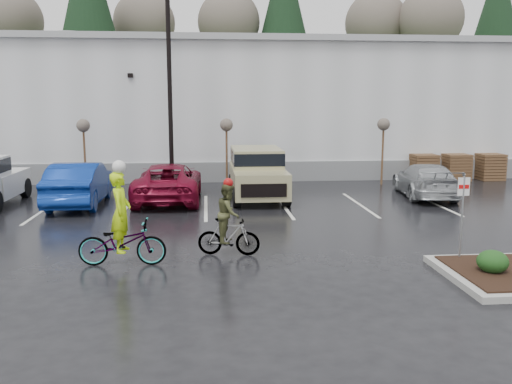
{
  "coord_description": "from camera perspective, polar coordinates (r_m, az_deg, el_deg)",
  "views": [
    {
      "loc": [
        -2.44,
        -12.31,
        4.03
      ],
      "look_at": [
        -0.97,
        3.7,
        1.3
      ],
      "focal_mm": 38.0,
      "sensor_mm": 36.0,
      "label": 1
    }
  ],
  "objects": [
    {
      "name": "ground",
      "position": [
        13.18,
        5.75,
        -8.21
      ],
      "size": [
        120.0,
        120.0,
        0.0
      ],
      "primitive_type": "plane",
      "color": "black",
      "rests_on": "ground"
    },
    {
      "name": "warehouse",
      "position": [
        34.39,
        -1.19,
        8.99
      ],
      "size": [
        60.5,
        15.5,
        7.2
      ],
      "color": "silver",
      "rests_on": "ground"
    },
    {
      "name": "wooded_ridge",
      "position": [
        57.37,
        -2.84,
        8.59
      ],
      "size": [
        80.0,
        25.0,
        6.0
      ],
      "primitive_type": "cube",
      "color": "#27411B",
      "rests_on": "ground"
    },
    {
      "name": "lamppost",
      "position": [
        24.42,
        -9.14,
        13.4
      ],
      "size": [
        0.5,
        1.0,
        9.22
      ],
      "color": "black",
      "rests_on": "ground"
    },
    {
      "name": "sapling_west",
      "position": [
        25.95,
        -17.71,
        6.3
      ],
      "size": [
        0.6,
        0.6,
        3.2
      ],
      "color": "#492E1D",
      "rests_on": "ground"
    },
    {
      "name": "sapling_mid",
      "position": [
        25.36,
        -3.13,
        6.67
      ],
      "size": [
        0.6,
        0.6,
        3.2
      ],
      "color": "#492E1D",
      "rests_on": "ground"
    },
    {
      "name": "sapling_east",
      "position": [
        26.72,
        13.27,
        6.58
      ],
      "size": [
        0.6,
        0.6,
        3.2
      ],
      "color": "#492E1D",
      "rests_on": "ground"
    },
    {
      "name": "pallet_stack_a",
      "position": [
        28.69,
        17.23,
        2.48
      ],
      "size": [
        1.2,
        1.2,
        1.35
      ],
      "primitive_type": "cube",
      "color": "#492E1D",
      "rests_on": "ground"
    },
    {
      "name": "pallet_stack_b",
      "position": [
        29.38,
        20.3,
        2.48
      ],
      "size": [
        1.2,
        1.2,
        1.35
      ],
      "primitive_type": "cube",
      "color": "#492E1D",
      "rests_on": "ground"
    },
    {
      "name": "pallet_stack_c",
      "position": [
        30.2,
        23.39,
        2.46
      ],
      "size": [
        1.2,
        1.2,
        1.35
      ],
      "primitive_type": "cube",
      "color": "#492E1D",
      "rests_on": "ground"
    },
    {
      "name": "shrub_a",
      "position": [
        13.51,
        23.64,
        -6.72
      ],
      "size": [
        0.7,
        0.7,
        0.52
      ],
      "primitive_type": "ellipsoid",
      "color": "#173311",
      "rests_on": "curb_island"
    },
    {
      "name": "fire_lane_sign",
      "position": [
        14.23,
        20.9,
        -1.64
      ],
      "size": [
        0.3,
        0.05,
        2.2
      ],
      "color": "gray",
      "rests_on": "ground"
    },
    {
      "name": "car_blue",
      "position": [
        22.1,
        -18.07,
        0.85
      ],
      "size": [
        1.83,
        5.12,
        1.68
      ],
      "primitive_type": "imported",
      "rotation": [
        0.0,
        0.0,
        3.15
      ],
      "color": "navy",
      "rests_on": "ground"
    },
    {
      "name": "car_red",
      "position": [
        22.17,
        -9.21,
        1.03
      ],
      "size": [
        2.6,
        5.53,
        1.53
      ],
      "primitive_type": "imported",
      "rotation": [
        0.0,
        0.0,
        3.13
      ],
      "color": "maroon",
      "rests_on": "ground"
    },
    {
      "name": "suv_tan",
      "position": [
        22.36,
        0.15,
        1.92
      ],
      "size": [
        2.2,
        5.1,
        2.06
      ],
      "primitive_type": null,
      "color": "tan",
      "rests_on": "ground"
    },
    {
      "name": "car_far_silver",
      "position": [
        23.89,
        17.38,
        1.19
      ],
      "size": [
        2.61,
        5.08,
        1.41
      ],
      "primitive_type": "imported",
      "rotation": [
        0.0,
        0.0,
        3.01
      ],
      "color": "#A9ADB1",
      "rests_on": "ground"
    },
    {
      "name": "cyclist_hivis",
      "position": [
        13.72,
        -13.94,
        -4.28
      ],
      "size": [
        2.19,
        0.85,
        2.61
      ],
      "rotation": [
        0.0,
        0.0,
        1.52
      ],
      "color": "#3F3F44",
      "rests_on": "ground"
    },
    {
      "name": "cyclist_olive",
      "position": [
        14.2,
        -2.9,
        -3.67
      ],
      "size": [
        1.64,
        0.82,
        2.05
      ],
      "rotation": [
        0.0,
        0.0,
        1.39
      ],
      "color": "#3F3F44",
      "rests_on": "ground"
    }
  ]
}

